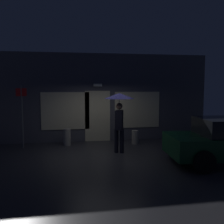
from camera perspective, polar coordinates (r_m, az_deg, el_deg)
ground_plane at (r=9.50m, az=-1.55°, el=-9.03°), size 18.00×18.00×0.00m
building_facade at (r=11.52m, az=-3.26°, el=3.09°), size 10.01×0.48×3.81m
person_with_umbrella at (r=9.33m, az=1.59°, el=1.17°), size 1.06×1.06×2.16m
street_sign_post at (r=10.60m, az=-19.04°, el=-0.23°), size 0.40×0.07×2.43m
sidewalk_bollard at (r=10.99m, az=5.08°, el=-5.48°), size 0.28×0.28×0.57m
sidewalk_bollard_2 at (r=10.82m, az=-9.78°, el=-5.42°), size 0.29×0.29×0.68m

